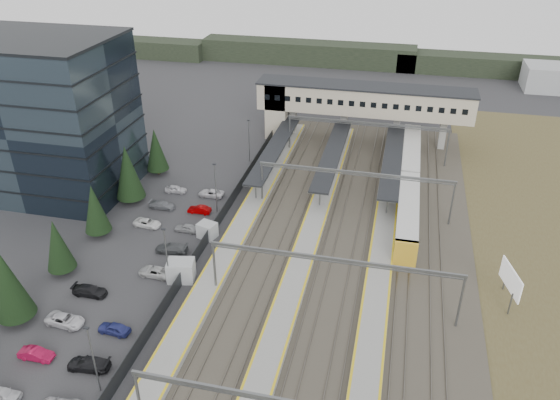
% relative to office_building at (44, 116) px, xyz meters
% --- Properties ---
extents(ground, '(220.00, 220.00, 0.00)m').
position_rel_office_building_xyz_m(ground, '(36.00, -12.00, -12.19)').
color(ground, '#2B2B2D').
rests_on(ground, ground).
extents(office_building, '(24.30, 18.30, 24.30)m').
position_rel_office_building_xyz_m(office_building, '(0.00, 0.00, 0.00)').
color(office_building, '#35444F').
rests_on(office_building, ground).
extents(conifer_row, '(4.42, 49.82, 9.50)m').
position_rel_office_building_xyz_m(conifer_row, '(14.00, -15.86, -7.36)').
color(conifer_row, black).
rests_on(conifer_row, ground).
extents(car_park, '(10.55, 44.47, 1.29)m').
position_rel_office_building_xyz_m(car_park, '(22.77, -19.49, -11.59)').
color(car_park, silver).
rests_on(car_park, ground).
extents(lampposts, '(0.50, 53.25, 8.07)m').
position_rel_office_building_xyz_m(lampposts, '(28.00, -10.75, -7.86)').
color(lampposts, slate).
rests_on(lampposts, ground).
extents(fence, '(0.08, 90.00, 2.00)m').
position_rel_office_building_xyz_m(fence, '(29.50, -7.00, -11.19)').
color(fence, '#26282B').
rests_on(fence, ground).
extents(relay_cabin_near, '(3.69, 3.01, 2.73)m').
position_rel_office_building_xyz_m(relay_cabin_near, '(29.08, -18.80, -10.83)').
color(relay_cabin_near, '#9DA0A2').
rests_on(relay_cabin_near, ground).
extents(relay_cabin_far, '(2.88, 2.61, 2.21)m').
position_rel_office_building_xyz_m(relay_cabin_far, '(28.93, -8.90, -11.09)').
color(relay_cabin_far, '#9DA0A2').
rests_on(relay_cabin_far, ground).
extents(rail_corridor, '(34.00, 90.00, 0.92)m').
position_rel_office_building_xyz_m(rail_corridor, '(45.34, -7.00, -11.90)').
color(rail_corridor, '#3E3831').
rests_on(rail_corridor, ground).
extents(canopies, '(23.10, 30.00, 3.28)m').
position_rel_office_building_xyz_m(canopies, '(43.00, 15.00, -8.27)').
color(canopies, black).
rests_on(canopies, ground).
extents(footbridge, '(40.40, 6.40, 11.20)m').
position_rel_office_building_xyz_m(footbridge, '(43.70, 30.00, -4.26)').
color(footbridge, '#C4B29C').
rests_on(footbridge, ground).
extents(gantries, '(28.40, 62.28, 7.17)m').
position_rel_office_building_xyz_m(gantries, '(48.00, -9.00, -6.20)').
color(gantries, slate).
rests_on(gantries, ground).
extents(train, '(2.96, 41.14, 3.73)m').
position_rel_office_building_xyz_m(train, '(56.00, 9.94, -10.07)').
color(train, silver).
rests_on(train, ground).
extents(billboard, '(1.54, 5.49, 4.71)m').
position_rel_office_building_xyz_m(billboard, '(67.94, -14.13, -9.05)').
color(billboard, slate).
rests_on(billboard, ground).
extents(treeline_far, '(170.00, 19.00, 7.00)m').
position_rel_office_building_xyz_m(treeline_far, '(59.81, 80.28, -9.24)').
color(treeline_far, black).
rests_on(treeline_far, ground).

